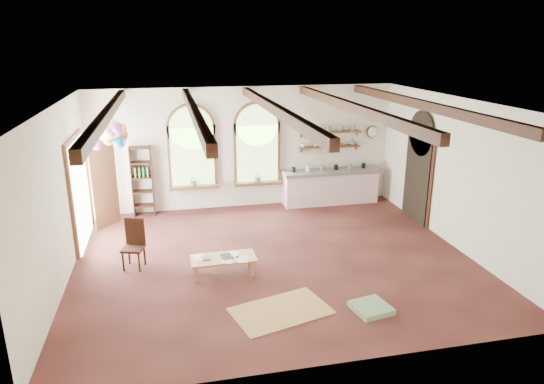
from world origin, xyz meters
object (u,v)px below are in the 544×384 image
object	(u,v)px
coffee_table	(223,259)
side_chair	(134,254)
kitchen_counter	(330,186)
balloon_cluster	(110,135)

from	to	relation	value
coffee_table	side_chair	distance (m)	1.82
kitchen_counter	coffee_table	world-z (taller)	kitchen_counter
balloon_cluster	coffee_table	bearing A→B (deg)	-50.79
coffee_table	balloon_cluster	size ratio (longest dim) A/B	1.09
coffee_table	kitchen_counter	bearing A→B (deg)	47.07
side_chair	balloon_cluster	size ratio (longest dim) A/B	0.86
coffee_table	side_chair	world-z (taller)	side_chair
coffee_table	balloon_cluster	distance (m)	3.93
coffee_table	side_chair	bearing A→B (deg)	158.13
side_chair	balloon_cluster	distance (m)	2.85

